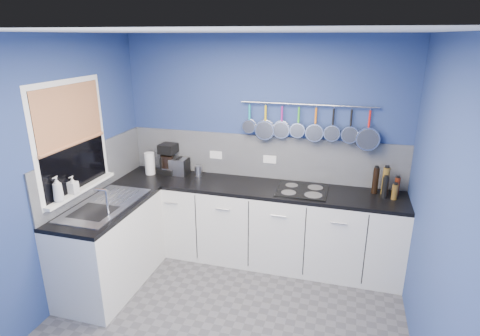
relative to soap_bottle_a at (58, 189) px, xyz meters
The scene contains 41 objects.
floor 1.93m from the soap_bottle_a, ahead, with size 3.20×3.00×0.02m, color #47474C.
ceiling 2.03m from the soap_bottle_a, ahead, with size 3.20×3.00×0.02m, color white.
wall_back 2.17m from the soap_bottle_a, 45.15° to the left, with size 3.20×0.02×2.50m, color navy.
wall_front 2.13m from the soap_bottle_a, 44.08° to the right, with size 3.20×0.02×2.50m, color navy.
wall_left 0.12m from the soap_bottle_a, 160.59° to the left, with size 0.02×3.00×2.50m, color navy.
wall_right 3.14m from the soap_bottle_a, ahead, with size 0.02×3.00×2.50m, color navy.
backsplash_back 2.15m from the soap_bottle_a, 44.74° to the left, with size 3.20×0.02×0.50m, color gray.
backsplash_left 0.63m from the soap_bottle_a, 95.28° to the left, with size 0.02×1.80×0.50m, color gray.
cabinet_run_back 2.10m from the soap_bottle_a, 38.76° to the left, with size 3.20×0.60×0.86m, color silver.
worktop_back 1.98m from the soap_bottle_a, 38.76° to the left, with size 3.20×0.60×0.04m, color black.
cabinet_run_left 0.84m from the soap_bottle_a, 54.98° to the left, with size 0.60×1.20×0.86m, color silver.
worktop_left 0.49m from the soap_bottle_a, 54.98° to the left, with size 0.60×1.20×0.04m, color black.
window_frame 0.50m from the soap_bottle_a, 97.81° to the left, with size 0.01×1.00×1.10m, color white.
window_glass 0.50m from the soap_bottle_a, 96.95° to the left, with size 0.01×0.90×1.00m, color black.
bamboo_blind 0.69m from the soap_bottle_a, 95.57° to the left, with size 0.01×0.90×0.55m, color #C37948.
window_sill 0.36m from the soap_bottle_a, 93.49° to the left, with size 0.10×0.98×0.03m, color white.
sink_unit 0.48m from the soap_bottle_a, 54.98° to the left, with size 0.50×0.95×0.01m, color silver.
mixer_tap 0.44m from the soap_bottle_a, 20.80° to the left, with size 0.12×0.08×0.26m, color silver, non-canonical shape.
socket_left 1.79m from the soap_bottle_a, 56.90° to the left, with size 0.15×0.01×0.09m, color white.
socket_right 2.22m from the soap_bottle_a, 42.68° to the left, with size 0.15×0.01×0.09m, color white.
pot_rail 2.58m from the soap_bottle_a, 36.06° to the left, with size 0.02×0.02×1.45m, color silver.
soap_bottle_a is the anchor object (origin of this frame).
soap_bottle_b 0.20m from the soap_bottle_a, 90.00° to the left, with size 0.08×0.08×0.17m, color white.
paper_towel 1.30m from the soap_bottle_a, 79.81° to the left, with size 0.12×0.12×0.26m, color white.
coffee_maker 1.42m from the soap_bottle_a, 72.76° to the left, with size 0.20×0.22×0.36m, color black, non-canonical shape.
toaster 1.46m from the soap_bottle_a, 69.23° to the left, with size 0.30×0.17×0.19m, color silver.
canister 1.60m from the soap_bottle_a, 59.43° to the left, with size 0.08×0.08×0.12m, color silver.
hob 2.39m from the soap_bottle_a, 30.65° to the left, with size 0.53×0.47×0.01m, color black.
pan_0 2.07m from the soap_bottle_a, 46.46° to the left, with size 0.16×0.06×0.35m, color silver, non-canonical shape.
pan_1 2.19m from the soap_bottle_a, 42.96° to the left, with size 0.22×0.07×0.41m, color silver, non-canonical shape.
pan_2 2.33m from the soap_bottle_a, 39.87° to the left, with size 0.19×0.05×0.38m, color silver, non-canonical shape.
pan_3 2.47m from the soap_bottle_a, 37.13° to the left, with size 0.16×0.09×0.35m, color silver, non-canonical shape.
pan_4 2.61m from the soap_bottle_a, 34.70° to the left, with size 0.19×0.09×0.38m, color silver, non-canonical shape.
pan_5 2.76m from the soap_bottle_a, 32.53° to the left, with size 0.17×0.10×0.36m, color silver, non-canonical shape.
pan_6 2.92m from the soap_bottle_a, 30.59° to the left, with size 0.18×0.10×0.37m, color silver, non-canonical shape.
pan_7 3.07m from the soap_bottle_a, 28.85° to the left, with size 0.24×0.12×0.43m, color silver, non-canonical shape.
condiment_0 3.30m from the soap_bottle_a, 24.36° to the left, with size 0.05×0.05×0.19m, color #4C190C.
condiment_1 3.19m from the soap_bottle_a, 25.26° to the left, with size 0.07×0.07×0.29m, color brown.
condiment_2 3.10m from the soap_bottle_a, 26.08° to the left, with size 0.06×0.06×0.28m, color black.
condiment_3 3.23m from the soap_bottle_a, 22.73° to the left, with size 0.06×0.06×0.16m, color brown.
condiment_4 3.14m from the soap_bottle_a, 23.63° to the left, with size 0.06×0.06×0.22m, color black.
Camera 1 is at (0.92, -2.71, 2.47)m, focal length 29.21 mm.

